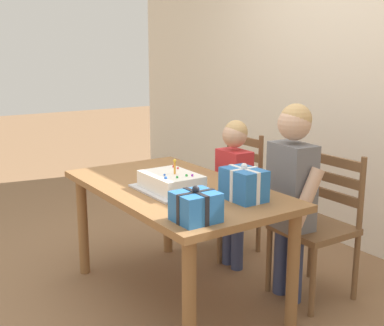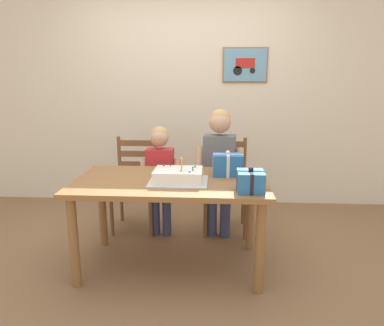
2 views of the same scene
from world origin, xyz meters
TOP-DOWN VIEW (x-y plane):
  - ground_plane at (0.00, 0.00)m, footprint 20.00×20.00m
  - back_wall at (0.00, 1.65)m, footprint 6.40×0.11m
  - dining_table at (0.00, 0.00)m, footprint 1.50×0.85m
  - birthday_cake at (0.07, -0.07)m, footprint 0.44×0.34m
  - gift_box_red_large at (0.59, -0.26)m, footprint 0.19×0.21m
  - gift_box_beside_cake at (0.45, 0.16)m, footprint 0.24×0.18m
  - chair_left at (-0.46, 0.77)m, footprint 0.42×0.42m
  - chair_right at (0.46, 0.77)m, footprint 0.43×0.43m
  - child_older at (0.39, 0.59)m, footprint 0.46×0.27m
  - child_younger at (-0.17, 0.59)m, footprint 0.39×0.22m

SIDE VIEW (x-z plane):
  - ground_plane at x=0.00m, z-range 0.00..0.00m
  - chair_left at x=-0.46m, z-range 0.01..0.93m
  - chair_right at x=0.46m, z-range 0.01..0.93m
  - dining_table at x=0.00m, z-range 0.27..1.01m
  - child_younger at x=-0.17m, z-range 0.12..1.19m
  - child_older at x=0.39m, z-range 0.13..1.37m
  - birthday_cake at x=0.07m, z-range 0.69..0.88m
  - gift_box_red_large at x=0.59m, z-range 0.72..0.90m
  - gift_box_beside_cake at x=0.45m, z-range 0.72..0.93m
  - back_wall at x=0.00m, z-range 0.00..2.60m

